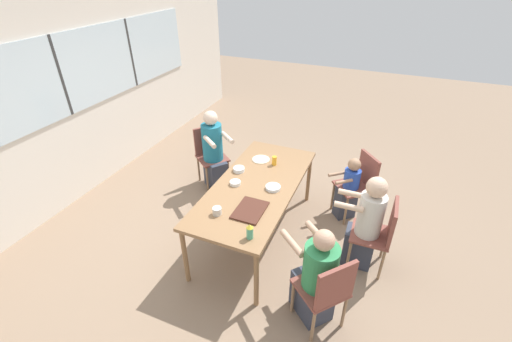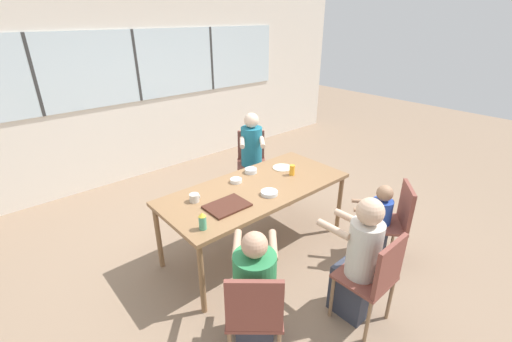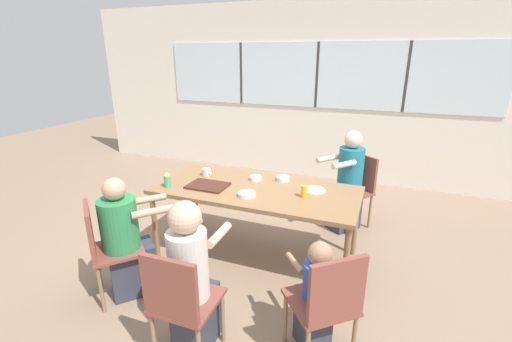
{
  "view_description": "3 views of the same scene",
  "coord_description": "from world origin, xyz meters",
  "px_view_note": "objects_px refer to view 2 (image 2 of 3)",
  "views": [
    {
      "loc": [
        -2.97,
        -1.23,
        2.95
      ],
      "look_at": [
        0.0,
        0.0,
        0.93
      ],
      "focal_mm": 24.0,
      "sensor_mm": 36.0,
      "label": 1
    },
    {
      "loc": [
        -2.05,
        -2.36,
        2.38
      ],
      "look_at": [
        0.0,
        0.0,
        0.93
      ],
      "focal_mm": 24.0,
      "sensor_mm": 36.0,
      "label": 2
    },
    {
      "loc": [
        1.13,
        -2.89,
        2.0
      ],
      "look_at": [
        0.0,
        0.0,
        0.93
      ],
      "focal_mm": 24.0,
      "sensor_mm": 36.0,
      "label": 3
    }
  ],
  "objects_px": {
    "chair_for_woman_green_shirt": "(376,275)",
    "bowl_white_shallow": "(236,181)",
    "person_woman_green_shirt": "(358,263)",
    "coffee_mug": "(194,198)",
    "person_man_teal_shirt": "(252,159)",
    "person_toddler": "(376,226)",
    "chair_for_man_blue_shirt": "(254,311)",
    "juice_glass": "(292,170)",
    "bowl_fruit": "(251,171)",
    "chair_for_man_teal_shirt": "(251,156)",
    "bowl_cereal": "(269,193)",
    "person_man_blue_shirt": "(255,297)",
    "sippy_cup": "(202,221)",
    "chair_for_toddler": "(394,217)"
  },
  "relations": [
    {
      "from": "chair_for_woman_green_shirt",
      "to": "bowl_white_shallow",
      "type": "height_order",
      "value": "chair_for_woman_green_shirt"
    },
    {
      "from": "person_woman_green_shirt",
      "to": "coffee_mug",
      "type": "relative_size",
      "value": 11.66
    },
    {
      "from": "person_man_teal_shirt",
      "to": "person_toddler",
      "type": "height_order",
      "value": "person_man_teal_shirt"
    },
    {
      "from": "chair_for_man_blue_shirt",
      "to": "juice_glass",
      "type": "height_order",
      "value": "chair_for_man_blue_shirt"
    },
    {
      "from": "chair_for_man_blue_shirt",
      "to": "person_woman_green_shirt",
      "type": "relative_size",
      "value": 0.76
    },
    {
      "from": "chair_for_woman_green_shirt",
      "to": "bowl_fruit",
      "type": "bearing_deg",
      "value": 83.67
    },
    {
      "from": "juice_glass",
      "to": "bowl_fruit",
      "type": "height_order",
      "value": "juice_glass"
    },
    {
      "from": "person_toddler",
      "to": "coffee_mug",
      "type": "bearing_deg",
      "value": 102.14
    },
    {
      "from": "chair_for_man_teal_shirt",
      "to": "bowl_cereal",
      "type": "xyz_separation_m",
      "value": [
        -0.88,
        -1.31,
        0.25
      ]
    },
    {
      "from": "juice_glass",
      "to": "bowl_cereal",
      "type": "relative_size",
      "value": 0.69
    },
    {
      "from": "person_man_blue_shirt",
      "to": "bowl_cereal",
      "type": "xyz_separation_m",
      "value": [
        0.81,
        0.72,
        0.29
      ]
    },
    {
      "from": "chair_for_woman_green_shirt",
      "to": "coffee_mug",
      "type": "relative_size",
      "value": 8.88
    },
    {
      "from": "person_woman_green_shirt",
      "to": "bowl_fruit",
      "type": "bearing_deg",
      "value": 83.01
    },
    {
      "from": "chair_for_man_teal_shirt",
      "to": "juice_glass",
      "type": "xyz_separation_m",
      "value": [
        -0.38,
        -1.14,
        0.29
      ]
    },
    {
      "from": "chair_for_man_blue_shirt",
      "to": "juice_glass",
      "type": "relative_size",
      "value": 7.54
    },
    {
      "from": "coffee_mug",
      "to": "person_woman_green_shirt",
      "type": "bearing_deg",
      "value": -64.88
    },
    {
      "from": "chair_for_man_teal_shirt",
      "to": "bowl_white_shallow",
      "type": "distance_m",
      "value": 1.33
    },
    {
      "from": "bowl_cereal",
      "to": "chair_for_man_blue_shirt",
      "type": "bearing_deg",
      "value": -137.49
    },
    {
      "from": "chair_for_man_blue_shirt",
      "to": "juice_glass",
      "type": "bearing_deg",
      "value": 76.9
    },
    {
      "from": "juice_glass",
      "to": "bowl_white_shallow",
      "type": "height_order",
      "value": "juice_glass"
    },
    {
      "from": "chair_for_man_blue_shirt",
      "to": "person_toddler",
      "type": "bearing_deg",
      "value": 44.82
    },
    {
      "from": "chair_for_man_blue_shirt",
      "to": "chair_for_woman_green_shirt",
      "type": "bearing_deg",
      "value": 21.21
    },
    {
      "from": "person_man_teal_shirt",
      "to": "coffee_mug",
      "type": "bearing_deg",
      "value": 68.46
    },
    {
      "from": "person_man_teal_shirt",
      "to": "juice_glass",
      "type": "height_order",
      "value": "person_man_teal_shirt"
    },
    {
      "from": "bowl_white_shallow",
      "to": "bowl_cereal",
      "type": "height_order",
      "value": "bowl_white_shallow"
    },
    {
      "from": "chair_for_woman_green_shirt",
      "to": "sippy_cup",
      "type": "relative_size",
      "value": 5.58
    },
    {
      "from": "chair_for_man_teal_shirt",
      "to": "sippy_cup",
      "type": "distance_m",
      "value": 2.21
    },
    {
      "from": "juice_glass",
      "to": "bowl_fruit",
      "type": "bearing_deg",
      "value": 131.86
    },
    {
      "from": "chair_for_woman_green_shirt",
      "to": "person_man_teal_shirt",
      "type": "bearing_deg",
      "value": 71.63
    },
    {
      "from": "bowl_fruit",
      "to": "person_man_blue_shirt",
      "type": "bearing_deg",
      "value": -129.23
    },
    {
      "from": "person_toddler",
      "to": "bowl_cereal",
      "type": "distance_m",
      "value": 1.16
    },
    {
      "from": "person_man_blue_shirt",
      "to": "bowl_fruit",
      "type": "bearing_deg",
      "value": 92.19
    },
    {
      "from": "sippy_cup",
      "to": "bowl_cereal",
      "type": "relative_size",
      "value": 0.94
    },
    {
      "from": "person_toddler",
      "to": "coffee_mug",
      "type": "height_order",
      "value": "person_toddler"
    },
    {
      "from": "person_toddler",
      "to": "bowl_white_shallow",
      "type": "distance_m",
      "value": 1.52
    },
    {
      "from": "bowl_fruit",
      "to": "chair_for_man_teal_shirt",
      "type": "bearing_deg",
      "value": 49.54
    },
    {
      "from": "chair_for_toddler",
      "to": "person_toddler",
      "type": "xyz_separation_m",
      "value": [
        -0.1,
        0.12,
        -0.12
      ]
    },
    {
      "from": "chair_for_toddler",
      "to": "juice_glass",
      "type": "relative_size",
      "value": 7.54
    },
    {
      "from": "chair_for_toddler",
      "to": "bowl_white_shallow",
      "type": "distance_m",
      "value": 1.65
    },
    {
      "from": "chair_for_woman_green_shirt",
      "to": "person_woman_green_shirt",
      "type": "height_order",
      "value": "person_woman_green_shirt"
    },
    {
      "from": "bowl_cereal",
      "to": "bowl_fruit",
      "type": "xyz_separation_m",
      "value": [
        0.19,
        0.51,
        0.01
      ]
    },
    {
      "from": "person_man_blue_shirt",
      "to": "person_man_teal_shirt",
      "type": "height_order",
      "value": "person_man_teal_shirt"
    },
    {
      "from": "chair_for_man_blue_shirt",
      "to": "person_woman_green_shirt",
      "type": "distance_m",
      "value": 0.97
    },
    {
      "from": "person_man_blue_shirt",
      "to": "coffee_mug",
      "type": "relative_size",
      "value": 10.93
    },
    {
      "from": "bowl_cereal",
      "to": "person_man_teal_shirt",
      "type": "bearing_deg",
      "value": 56.74
    },
    {
      "from": "bowl_cereal",
      "to": "bowl_white_shallow",
      "type": "bearing_deg",
      "value": 100.69
    },
    {
      "from": "chair_for_toddler",
      "to": "person_man_blue_shirt",
      "type": "height_order",
      "value": "person_man_blue_shirt"
    },
    {
      "from": "chair_for_toddler",
      "to": "bowl_white_shallow",
      "type": "height_order",
      "value": "chair_for_toddler"
    },
    {
      "from": "person_man_blue_shirt",
      "to": "bowl_fruit",
      "type": "height_order",
      "value": "person_man_blue_shirt"
    },
    {
      "from": "chair_for_man_blue_shirt",
      "to": "chair_for_toddler",
      "type": "height_order",
      "value": "same"
    }
  ]
}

